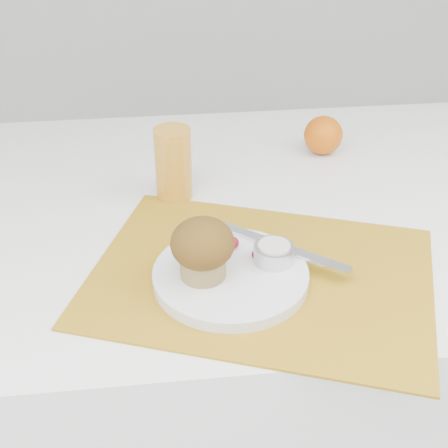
{
  "coord_description": "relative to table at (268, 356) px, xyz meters",
  "views": [
    {
      "loc": [
        -0.2,
        -0.87,
        1.31
      ],
      "look_at": [
        -0.11,
        -0.09,
        0.8
      ],
      "focal_mm": 50.0,
      "sensor_mm": 36.0,
      "label": 1
    }
  ],
  "objects": [
    {
      "name": "table",
      "position": [
        0.0,
        0.0,
        0.0
      ],
      "size": [
        1.2,
        0.8,
        0.75
      ],
      "primitive_type": "cube",
      "color": "white",
      "rests_on": "ground"
    },
    {
      "name": "orange",
      "position": [
        0.13,
        0.18,
        0.41
      ],
      "size": [
        0.08,
        0.08,
        0.08
      ],
      "primitive_type": "sphere",
      "color": "#D35D07",
      "rests_on": "table"
    },
    {
      "name": "ramekin",
      "position": [
        -0.04,
        -0.2,
        0.41
      ],
      "size": [
        0.07,
        0.07,
        0.03
      ],
      "primitive_type": "cylinder",
      "rotation": [
        0.0,
        0.0,
        -0.18
      ],
      "color": "silver",
      "rests_on": "plate"
    },
    {
      "name": "cream",
      "position": [
        -0.04,
        -0.2,
        0.42
      ],
      "size": [
        0.06,
        0.06,
        0.01
      ],
      "primitive_type": "cylinder",
      "rotation": [
        0.0,
        0.0,
        -0.3
      ],
      "color": "beige",
      "rests_on": "ramekin"
    },
    {
      "name": "juice_glass",
      "position": [
        -0.18,
        0.04,
        0.44
      ],
      "size": [
        0.08,
        0.08,
        0.13
      ],
      "primitive_type": "cylinder",
      "rotation": [
        0.0,
        0.0,
        -0.21
      ],
      "color": "gold",
      "rests_on": "table"
    },
    {
      "name": "raspberry_far",
      "position": [
        -0.07,
        -0.2,
        0.41
      ],
      "size": [
        0.02,
        0.02,
        0.02
      ],
      "primitive_type": "ellipsoid",
      "color": "#5D0216",
      "rests_on": "plate"
    },
    {
      "name": "placemat",
      "position": [
        -0.06,
        -0.21,
        0.38
      ],
      "size": [
        0.58,
        0.5,
        0.0
      ],
      "primitive_type": "cube",
      "rotation": [
        0.0,
        0.0,
        -0.36
      ],
      "color": "#A67917",
      "rests_on": "table"
    },
    {
      "name": "plate",
      "position": [
        -0.11,
        -0.22,
        0.39
      ],
      "size": [
        0.23,
        0.23,
        0.02
      ],
      "primitive_type": "cylinder",
      "rotation": [
        0.0,
        0.0,
        -0.01
      ],
      "color": "silver",
      "rests_on": "placemat"
    },
    {
      "name": "muffin",
      "position": [
        -0.15,
        -0.23,
        0.44
      ],
      "size": [
        0.09,
        0.09,
        0.09
      ],
      "color": "olive",
      "rests_on": "plate"
    },
    {
      "name": "butter_knife",
      "position": [
        -0.03,
        -0.18,
        0.4
      ],
      "size": [
        0.18,
        0.16,
        0.01
      ],
      "primitive_type": "cube",
      "rotation": [
        0.0,
        0.0,
        -0.7
      ],
      "color": "silver",
      "rests_on": "plate"
    },
    {
      "name": "raspberry_near",
      "position": [
        -0.1,
        -0.16,
        0.41
      ],
      "size": [
        0.02,
        0.02,
        0.02
      ],
      "primitive_type": "ellipsoid",
      "color": "#620218",
      "rests_on": "plate"
    }
  ]
}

